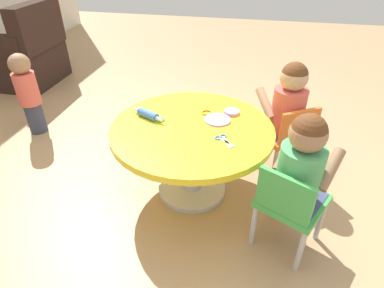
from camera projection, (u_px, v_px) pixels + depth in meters
ground_plane at (192, 189)px, 2.13m from camera, size 10.00×10.00×0.00m
craft_table at (192, 142)px, 1.92m from camera, size 0.96×0.96×0.48m
child_chair_left at (290, 203)px, 1.59m from camera, size 0.40×0.40×0.54m
seated_child_left at (302, 163)px, 1.49m from camera, size 0.43×0.40×0.51m
child_chair_right at (287, 135)px, 2.12m from camera, size 0.41×0.41×0.54m
seated_child_right at (289, 101)px, 2.03m from camera, size 0.44×0.41×0.51m
armchair_dark at (25, 55)px, 3.47m from camera, size 0.72×0.73×0.85m
toddler_standing at (28, 92)px, 2.56m from camera, size 0.17×0.17×0.67m
rolling_pin at (148, 114)px, 1.94m from camera, size 0.12×0.22×0.05m
craft_scissors at (223, 139)px, 1.74m from camera, size 0.14×0.13×0.01m
playdough_blob_0 at (218, 120)px, 1.92m from camera, size 0.16×0.16×0.01m
playdough_blob_1 at (232, 112)px, 1.99m from camera, size 0.10×0.10×0.02m
cookie_cutter_0 at (159, 119)px, 1.92m from camera, size 0.07×0.07×0.01m
cookie_cutter_1 at (207, 113)px, 2.00m from camera, size 0.07×0.07×0.01m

